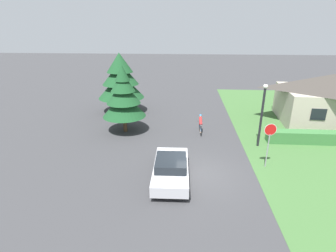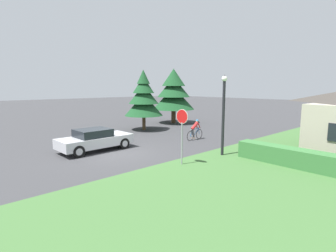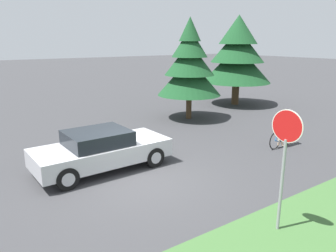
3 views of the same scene
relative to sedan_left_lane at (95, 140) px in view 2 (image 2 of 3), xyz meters
The scene contains 7 objects.
ground_plane 1.74m from the sedan_left_lane, 21.22° to the left, with size 140.00×140.00×0.00m, color #38383A.
sedan_left_lane is the anchor object (origin of this frame).
cyclist 7.19m from the sedan_left_lane, 74.71° to the left, with size 0.44×1.76×1.48m.
stop_sign 6.01m from the sedan_left_lane, 17.94° to the left, with size 0.71×0.09×2.77m.
street_lamp 7.83m from the sedan_left_lane, 39.28° to the left, with size 0.31×0.31×4.49m.
conifer_tall_near 8.31m from the sedan_left_lane, 120.90° to the left, with size 3.37×3.37×5.32m.
conifer_tall_far 13.44m from the sedan_left_lane, 115.00° to the left, with size 4.38×4.38×5.70m.
Camera 2 is at (12.94, -7.85, 3.86)m, focal length 28.00 mm.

